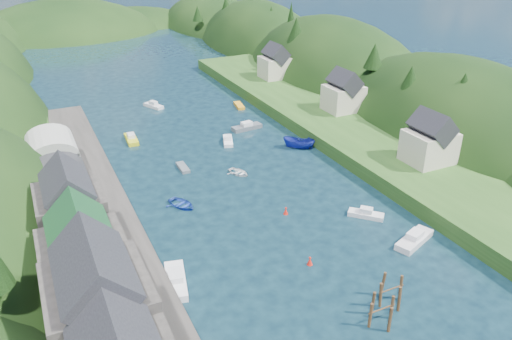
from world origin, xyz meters
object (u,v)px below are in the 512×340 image
piling_cluster_far (391,293)px  channel_buoy_far (286,211)px  piling_cluster_near (381,313)px  channel_buoy_near (310,261)px

piling_cluster_far → channel_buoy_far: (-1.15, 20.58, -0.78)m
piling_cluster_near → channel_buoy_far: (1.60, 22.47, -0.70)m
piling_cluster_far → channel_buoy_far: bearing=93.2°
piling_cluster_far → channel_buoy_near: 10.24m
piling_cluster_near → piling_cluster_far: (2.76, 1.90, 0.08)m
piling_cluster_far → channel_buoy_near: piling_cluster_far is taller
piling_cluster_near → channel_buoy_far: bearing=85.9°
piling_cluster_near → channel_buoy_far: 22.54m
piling_cluster_near → channel_buoy_near: piling_cluster_near is taller
channel_buoy_near → channel_buoy_far: same height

